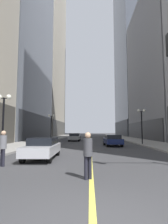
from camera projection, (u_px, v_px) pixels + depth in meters
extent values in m
plane|color=#38383A|center=(90.00, 139.00, 38.07)|extent=(200.00, 200.00, 0.00)
cube|color=gray|center=(51.00, 139.00, 38.34)|extent=(4.50, 78.00, 0.15)
cube|color=gray|center=(130.00, 139.00, 37.82)|extent=(4.50, 78.00, 0.15)
cube|color=#E5D64C|center=(90.00, 139.00, 38.07)|extent=(0.16, 70.00, 0.01)
cube|color=#212327|center=(39.00, 127.00, 38.16)|extent=(0.50, 22.80, 5.00)
cube|color=#B7AD99|center=(47.00, 30.00, 67.31)|extent=(10.12, 26.00, 76.82)
cube|color=#403C35|center=(59.00, 129.00, 63.52)|extent=(0.50, 24.70, 5.00)
cube|color=#2C2C2E|center=(142.00, 130.00, 37.42)|extent=(0.50, 22.80, 3.61)
cube|color=#4C515B|center=(137.00, 29.00, 66.27)|extent=(12.96, 26.00, 76.44)
cube|color=black|center=(121.00, 129.00, 62.85)|extent=(0.50, 24.70, 5.00)
cube|color=#B7B7BC|center=(43.00, 149.00, 11.55)|extent=(1.82, 4.42, 0.55)
cube|color=black|center=(44.00, 141.00, 11.81)|extent=(1.56, 2.49, 0.50)
cylinder|color=black|center=(49.00, 157.00, 9.99)|extent=(0.24, 0.65, 0.64)
cylinder|color=black|center=(23.00, 157.00, 10.00)|extent=(0.24, 0.65, 0.64)
cylinder|color=black|center=(58.00, 151.00, 13.04)|extent=(0.24, 0.65, 0.64)
cylinder|color=black|center=(37.00, 151.00, 13.05)|extent=(0.24, 0.65, 0.64)
cube|color=#141E4C|center=(113.00, 141.00, 21.17)|extent=(1.95, 4.18, 0.55)
cube|color=black|center=(113.00, 137.00, 21.01)|extent=(1.66, 2.36, 0.50)
cylinder|color=black|center=(104.00, 142.00, 22.56)|extent=(0.25, 0.65, 0.64)
cylinder|color=black|center=(117.00, 142.00, 22.58)|extent=(0.25, 0.65, 0.64)
cylinder|color=black|center=(108.00, 144.00, 19.70)|extent=(0.25, 0.65, 0.64)
cylinder|color=black|center=(122.00, 144.00, 19.72)|extent=(0.25, 0.65, 0.64)
cube|color=slate|center=(75.00, 137.00, 31.62)|extent=(1.89, 4.64, 0.55)
cube|color=black|center=(75.00, 135.00, 31.90)|extent=(1.65, 2.60, 0.50)
cylinder|color=black|center=(79.00, 140.00, 29.96)|extent=(0.22, 0.64, 0.64)
cylinder|color=black|center=(69.00, 140.00, 30.00)|extent=(0.22, 0.64, 0.64)
cylinder|color=black|center=(80.00, 139.00, 33.18)|extent=(0.22, 0.64, 0.64)
cylinder|color=black|center=(71.00, 139.00, 33.23)|extent=(0.22, 0.64, 0.64)
cylinder|color=black|center=(3.00, 158.00, 9.08)|extent=(0.14, 0.14, 0.85)
cylinder|color=black|center=(2.00, 157.00, 9.17)|extent=(0.14, 0.14, 0.85)
cylinder|color=slate|center=(3.00, 142.00, 9.20)|extent=(0.47, 0.47, 0.68)
sphere|color=tan|center=(4.00, 133.00, 9.25)|extent=(0.23, 0.23, 0.23)
cylinder|color=black|center=(90.00, 167.00, 6.75)|extent=(0.14, 0.14, 0.83)
cylinder|color=black|center=(86.00, 168.00, 6.68)|extent=(0.14, 0.14, 0.83)
cylinder|color=#3F3F44|center=(88.00, 147.00, 6.79)|extent=(0.46, 0.46, 0.65)
sphere|color=tan|center=(88.00, 135.00, 6.84)|extent=(0.22, 0.22, 0.22)
cylinder|color=black|center=(3.00, 126.00, 13.39)|extent=(0.14, 0.14, 4.20)
cylinder|color=black|center=(4.00, 98.00, 13.60)|extent=(0.80, 0.06, 0.06)
sphere|color=white|center=(9.00, 97.00, 13.60)|extent=(0.36, 0.36, 0.36)
cylinder|color=black|center=(51.00, 129.00, 30.07)|extent=(0.14, 0.14, 4.20)
cylinder|color=black|center=(51.00, 116.00, 30.27)|extent=(0.80, 0.06, 0.06)
sphere|color=white|center=(49.00, 116.00, 30.29)|extent=(0.36, 0.36, 0.36)
sphere|color=white|center=(53.00, 116.00, 30.27)|extent=(0.36, 0.36, 0.36)
cylinder|color=black|center=(142.00, 128.00, 22.75)|extent=(0.14, 0.14, 4.20)
cylinder|color=black|center=(141.00, 111.00, 22.96)|extent=(0.80, 0.06, 0.06)
sphere|color=white|center=(138.00, 111.00, 22.98)|extent=(0.36, 0.36, 0.36)
sphere|color=white|center=(144.00, 111.00, 22.95)|extent=(0.36, 0.36, 0.36)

